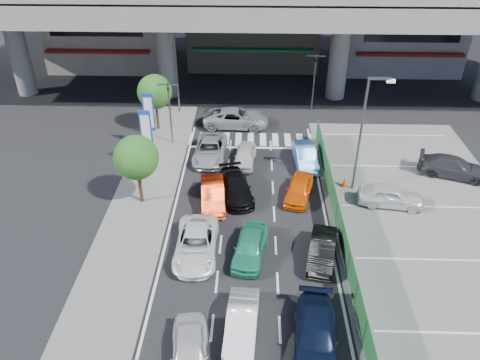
{
  "coord_description": "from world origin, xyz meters",
  "views": [
    {
      "loc": [
        0.17,
        -20.68,
        17.88
      ],
      "look_at": [
        -0.6,
        4.29,
        1.69
      ],
      "focal_mm": 35.0,
      "sensor_mm": 36.0,
      "label": 1
    }
  ],
  "objects_px": {
    "kei_truck_front_right": "(305,156)",
    "traffic_cone": "(345,182)",
    "hatch_black_mid_right": "(322,250)",
    "crossing_wagon_silver": "(236,118)",
    "signboard_near": "(146,133)",
    "traffic_light_right": "(315,68)",
    "taxi_teal_mid": "(250,247)",
    "traffic_light_left": "(169,98)",
    "taxi_orange_right": "(299,189)",
    "wagon_silver_front_left": "(210,150)",
    "tree_far": "(155,92)",
    "parked_sedan_white": "(391,196)",
    "sedan_white_front_mid": "(245,156)",
    "hatch_white_back_mid": "(242,323)",
    "taxi_orange_left": "(213,195)",
    "parked_sedan_dgrey": "(454,167)",
    "minivan_navy_back": "(315,335)",
    "street_lamp_left": "(178,61)",
    "signboard_far": "(149,114)",
    "sedan_black_mid": "(236,187)",
    "sedan_white_mid_left": "(196,244)",
    "street_lamp_right": "(365,126)",
    "van_white_back_left": "(190,352)"
  },
  "relations": [
    {
      "from": "sedan_black_mid",
      "to": "traffic_light_left",
      "type": "bearing_deg",
      "value": 113.78
    },
    {
      "from": "minivan_navy_back",
      "to": "sedan_white_front_mid",
      "type": "distance_m",
      "value": 16.45
    },
    {
      "from": "sedan_black_mid",
      "to": "taxi_orange_right",
      "type": "bearing_deg",
      "value": -14.45
    },
    {
      "from": "hatch_white_back_mid",
      "to": "minivan_navy_back",
      "type": "bearing_deg",
      "value": -6.78
    },
    {
      "from": "taxi_orange_right",
      "to": "traffic_light_right",
      "type": "bearing_deg",
      "value": 95.66
    },
    {
      "from": "signboard_far",
      "to": "wagon_silver_front_left",
      "type": "relative_size",
      "value": 0.95
    },
    {
      "from": "sedan_white_mid_left",
      "to": "taxi_orange_left",
      "type": "height_order",
      "value": "same"
    },
    {
      "from": "signboard_near",
      "to": "minivan_navy_back",
      "type": "relative_size",
      "value": 0.99
    },
    {
      "from": "parked_sedan_dgrey",
      "to": "street_lamp_left",
      "type": "bearing_deg",
      "value": 83.78
    },
    {
      "from": "hatch_white_back_mid",
      "to": "crossing_wagon_silver",
      "type": "height_order",
      "value": "crossing_wagon_silver"
    },
    {
      "from": "tree_far",
      "to": "taxi_teal_mid",
      "type": "distance_m",
      "value": 17.57
    },
    {
      "from": "taxi_orange_left",
      "to": "sedan_black_mid",
      "type": "height_order",
      "value": "taxi_orange_left"
    },
    {
      "from": "hatch_black_mid_right",
      "to": "taxi_orange_left",
      "type": "xyz_separation_m",
      "value": [
        -6.45,
        5.13,
        0.04
      ]
    },
    {
      "from": "taxi_orange_right",
      "to": "wagon_silver_front_left",
      "type": "xyz_separation_m",
      "value": [
        -6.31,
        5.05,
        0.04
      ]
    },
    {
      "from": "sedan_white_front_mid",
      "to": "traffic_cone",
      "type": "distance_m",
      "value": 7.51
    },
    {
      "from": "signboard_far",
      "to": "sedan_black_mid",
      "type": "xyz_separation_m",
      "value": [
        6.71,
        -6.01,
        -2.41
      ]
    },
    {
      "from": "signboard_near",
      "to": "signboard_far",
      "type": "bearing_deg",
      "value": 97.59
    },
    {
      "from": "street_lamp_right",
      "to": "sedan_black_mid",
      "type": "distance_m",
      "value": 9.11
    },
    {
      "from": "tree_far",
      "to": "minivan_navy_back",
      "type": "relative_size",
      "value": 1.01
    },
    {
      "from": "parked_sedan_white",
      "to": "traffic_cone",
      "type": "height_order",
      "value": "parked_sedan_white"
    },
    {
      "from": "minivan_navy_back",
      "to": "hatch_black_mid_right",
      "type": "relative_size",
      "value": 1.21
    },
    {
      "from": "traffic_light_left",
      "to": "taxi_orange_right",
      "type": "distance_m",
      "value": 12.29
    },
    {
      "from": "signboard_far",
      "to": "traffic_cone",
      "type": "relative_size",
      "value": 6.09
    },
    {
      "from": "taxi_orange_right",
      "to": "parked_sedan_dgrey",
      "type": "height_order",
      "value": "parked_sedan_dgrey"
    },
    {
      "from": "signboard_near",
      "to": "tree_far",
      "type": "bearing_deg",
      "value": 95.27
    },
    {
      "from": "signboard_near",
      "to": "traffic_light_right",
      "type": "bearing_deg",
      "value": 40.91
    },
    {
      "from": "traffic_light_left",
      "to": "traffic_cone",
      "type": "distance_m",
      "value": 14.37
    },
    {
      "from": "hatch_black_mid_right",
      "to": "parked_sedan_white",
      "type": "distance_m",
      "value": 7.23
    },
    {
      "from": "van_white_back_left",
      "to": "taxi_orange_left",
      "type": "xyz_separation_m",
      "value": [
        0.04,
        11.93,
        0.01
      ]
    },
    {
      "from": "traffic_light_right",
      "to": "crossing_wagon_silver",
      "type": "bearing_deg",
      "value": -151.82
    },
    {
      "from": "tree_far",
      "to": "traffic_light_left",
      "type": "bearing_deg",
      "value": -57.38
    },
    {
      "from": "taxi_orange_right",
      "to": "tree_far",
      "type": "bearing_deg",
      "value": 153.71
    },
    {
      "from": "signboard_near",
      "to": "hatch_white_back_mid",
      "type": "xyz_separation_m",
      "value": [
        7.0,
        -14.23,
        -2.4
      ]
    },
    {
      "from": "minivan_navy_back",
      "to": "tree_far",
      "type": "bearing_deg",
      "value": 122.44
    },
    {
      "from": "traffic_light_right",
      "to": "traffic_cone",
      "type": "bearing_deg",
      "value": -85.63
    },
    {
      "from": "kei_truck_front_right",
      "to": "traffic_cone",
      "type": "height_order",
      "value": "kei_truck_front_right"
    },
    {
      "from": "tree_far",
      "to": "hatch_white_back_mid",
      "type": "bearing_deg",
      "value": -69.86
    },
    {
      "from": "taxi_orange_right",
      "to": "parked_sedan_white",
      "type": "relative_size",
      "value": 0.92
    },
    {
      "from": "signboard_far",
      "to": "parked_sedan_dgrey",
      "type": "relative_size",
      "value": 0.98
    },
    {
      "from": "hatch_black_mid_right",
      "to": "crossing_wagon_silver",
      "type": "distance_m",
      "value": 17.3
    },
    {
      "from": "tree_far",
      "to": "parked_sedan_white",
      "type": "xyz_separation_m",
      "value": [
        16.86,
        -10.34,
        -2.62
      ]
    },
    {
      "from": "sedan_white_front_mid",
      "to": "hatch_white_back_mid",
      "type": "bearing_deg",
      "value": -83.67
    },
    {
      "from": "kei_truck_front_right",
      "to": "parked_sedan_dgrey",
      "type": "bearing_deg",
      "value": -11.4
    },
    {
      "from": "traffic_light_right",
      "to": "minivan_navy_back",
      "type": "distance_m",
      "value": 26.15
    },
    {
      "from": "tree_far",
      "to": "parked_sedan_white",
      "type": "bearing_deg",
      "value": -31.52
    },
    {
      "from": "parked_sedan_dgrey",
      "to": "street_lamp_right",
      "type": "bearing_deg",
      "value": 124.48
    },
    {
      "from": "taxi_teal_mid",
      "to": "wagon_silver_front_left",
      "type": "distance_m",
      "value": 11.34
    },
    {
      "from": "parked_sedan_white",
      "to": "traffic_cone",
      "type": "distance_m",
      "value": 3.31
    },
    {
      "from": "wagon_silver_front_left",
      "to": "traffic_cone",
      "type": "xyz_separation_m",
      "value": [
        9.52,
        -3.75,
        -0.24
      ]
    },
    {
      "from": "taxi_teal_mid",
      "to": "traffic_cone",
      "type": "relative_size",
      "value": 5.25
    }
  ]
}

